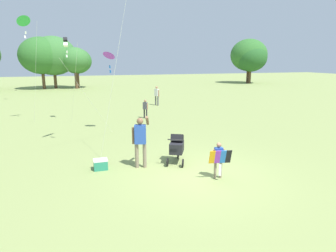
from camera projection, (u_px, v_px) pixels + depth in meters
ground_plane at (197, 175)px, 8.96m from camera, size 120.00×120.00×0.00m
treeline_distant at (113, 56)px, 37.06m from camera, size 45.50×5.34×6.54m
child_with_butterfly_kite at (219, 157)px, 8.57m from camera, size 0.67×0.41×1.12m
person_adult_flyer at (140, 138)px, 9.38m from camera, size 0.64×0.51×1.76m
stroller at (177, 146)px, 9.92m from camera, size 0.83×1.10×1.03m
kite_orange_delta at (66, 43)px, 15.53m from camera, size 0.71×2.15×4.69m
kite_green_novelty at (24, 22)px, 15.18m from camera, size 1.26×2.08×5.79m
kite_blue_high at (109, 56)px, 13.35m from camera, size 2.40×3.95×3.90m
person_red_shirt at (157, 94)px, 22.44m from camera, size 0.35×0.41×1.50m
person_sitting_far at (145, 107)px, 17.47m from camera, size 0.28×0.29×1.16m
cooler_box at (101, 164)px, 9.38m from camera, size 0.45×0.33×0.35m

